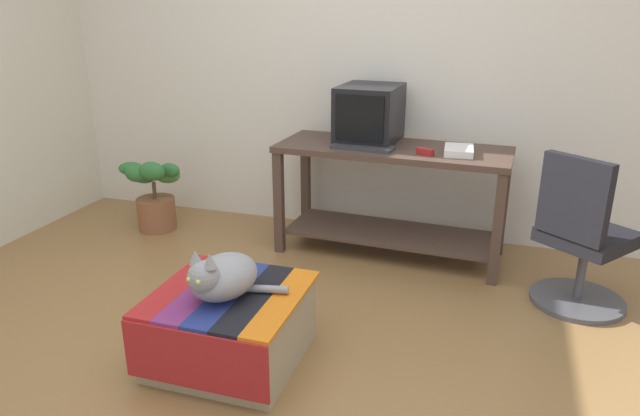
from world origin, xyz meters
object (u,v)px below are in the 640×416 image
(desk, at_px, (391,182))
(cat, at_px, (222,277))
(book, at_px, (459,150))
(office_chair, at_px, (581,243))
(tv_monitor, at_px, (369,114))
(keyboard, at_px, (363,147))
(ottoman_with_blanket, at_px, (230,326))
(stapler, at_px, (425,152))
(potted_plant, at_px, (154,194))

(desk, relative_size, cat, 3.44)
(book, height_order, cat, book)
(office_chair, bearing_deg, desk, 17.12)
(desk, xyz_separation_m, office_chair, (1.14, -0.42, -0.12))
(tv_monitor, xyz_separation_m, keyboard, (0.01, -0.22, -0.17))
(book, height_order, ottoman_with_blanket, book)
(keyboard, relative_size, office_chair, 0.45)
(desk, height_order, stapler, stapler)
(cat, distance_m, office_chair, 1.96)
(potted_plant, xyz_separation_m, stapler, (1.99, -0.05, 0.49))
(stapler, bearing_deg, book, -43.04)
(desk, height_order, ottoman_with_blanket, desk)
(ottoman_with_blanket, height_order, cat, cat)
(cat, height_order, office_chair, office_chair)
(ottoman_with_blanket, xyz_separation_m, office_chair, (1.61, 1.06, 0.20))
(book, distance_m, potted_plant, 2.24)
(desk, xyz_separation_m, keyboard, (-0.17, -0.12, 0.25))
(ottoman_with_blanket, bearing_deg, tv_monitor, 79.74)
(tv_monitor, relative_size, keyboard, 1.22)
(desk, distance_m, tv_monitor, 0.47)
(desk, relative_size, keyboard, 3.82)
(ottoman_with_blanket, bearing_deg, stapler, 62.33)
(office_chair, bearing_deg, keyboard, 24.49)
(potted_plant, bearing_deg, stapler, -1.31)
(ottoman_with_blanket, relative_size, stapler, 6.25)
(cat, distance_m, potted_plant, 1.94)
(desk, relative_size, book, 6.35)
(cat, bearing_deg, stapler, 75.87)
(tv_monitor, bearing_deg, office_chair, -18.95)
(desk, xyz_separation_m, tv_monitor, (-0.19, 0.10, 0.42))
(keyboard, height_order, office_chair, office_chair)
(keyboard, bearing_deg, cat, -95.52)
(ottoman_with_blanket, distance_m, office_chair, 1.94)
(keyboard, xyz_separation_m, ottoman_with_blanket, (-0.30, -1.37, -0.58))
(desk, distance_m, keyboard, 0.33)
(cat, relative_size, office_chair, 0.50)
(tv_monitor, relative_size, cat, 1.10)
(potted_plant, bearing_deg, cat, -48.00)
(book, bearing_deg, potted_plant, 176.96)
(desk, height_order, cat, desk)
(stapler, bearing_deg, desk, 80.01)
(keyboard, bearing_deg, stapler, 2.31)
(keyboard, xyz_separation_m, office_chair, (1.31, -0.30, -0.37))
(cat, bearing_deg, office_chair, 47.31)
(keyboard, xyz_separation_m, potted_plant, (-1.59, 0.02, -0.48))
(keyboard, bearing_deg, book, 11.91)
(ottoman_with_blanket, height_order, stapler, stapler)
(tv_monitor, relative_size, office_chair, 0.55)
(desk, distance_m, office_chair, 1.22)
(tv_monitor, distance_m, office_chair, 1.53)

